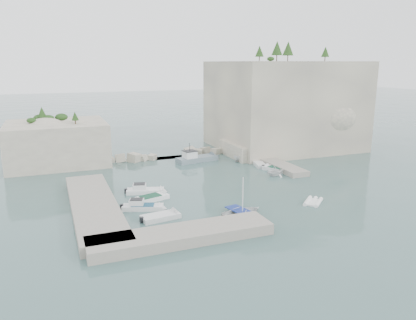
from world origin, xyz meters
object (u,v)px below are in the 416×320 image
object	(u,v)px
tender_east_a	(275,176)
motorboat_c	(151,200)
motorboat_d	(143,210)
tender_east_c	(259,165)
tender_east_b	(276,171)
work_boat	(197,161)
inflatable_dinghy	(313,203)
tender_east_d	(242,161)
rowboat	(242,216)
motorboat_b	(145,193)
motorboat_e	(161,219)

from	to	relation	value
tender_east_a	motorboat_c	bearing A→B (deg)	95.01
motorboat_d	tender_east_c	bearing A→B (deg)	50.81
tender_east_b	work_boat	world-z (taller)	work_boat
inflatable_dinghy	tender_east_d	world-z (taller)	tender_east_d
inflatable_dinghy	tender_east_c	xyz separation A→B (m)	(2.84, 19.00, 0.00)
motorboat_d	rowboat	size ratio (longest dim) A/B	1.05
motorboat_d	rowboat	bearing A→B (deg)	-11.06
motorboat_c	tender_east_c	xyz separation A→B (m)	(21.11, 10.68, 0.00)
motorboat_b	work_boat	xyz separation A→B (m)	(12.41, 14.04, 0.00)
motorboat_c	motorboat_e	bearing A→B (deg)	-111.04
rowboat	work_boat	distance (m)	26.40
motorboat_d	rowboat	world-z (taller)	motorboat_d
tender_east_a	motorboat_b	bearing A→B (deg)	86.30
motorboat_d	tender_east_b	size ratio (longest dim) A/B	1.06
tender_east_b	work_boat	size ratio (longest dim) A/B	0.61
tender_east_b	inflatable_dinghy	bearing A→B (deg)	139.96
tender_east_a	work_boat	size ratio (longest dim) A/B	0.40
motorboat_b	tender_east_c	distance (m)	22.35
motorboat_e	motorboat_b	xyz separation A→B (m)	(0.53, 9.66, 0.00)
motorboat_d	inflatable_dinghy	distance (m)	20.62
tender_east_a	tender_east_c	size ratio (longest dim) A/B	0.66
motorboat_d	inflatable_dinghy	world-z (taller)	motorboat_d
tender_east_a	tender_east_c	world-z (taller)	tender_east_a
motorboat_b	tender_east_a	bearing A→B (deg)	19.19
work_boat	motorboat_c	bearing A→B (deg)	-135.92
tender_east_c	rowboat	bearing A→B (deg)	158.99
tender_east_a	tender_east_d	bearing A→B (deg)	-4.58
motorboat_b	tender_east_b	world-z (taller)	motorboat_b
motorboat_e	rowboat	distance (m)	9.16
motorboat_e	tender_east_a	bearing A→B (deg)	19.01
tender_east_a	tender_east_d	size ratio (longest dim) A/B	0.82
tender_east_a	tender_east_b	world-z (taller)	tender_east_a
motorboat_e	rowboat	world-z (taller)	rowboat
tender_east_a	motorboat_d	bearing A→B (deg)	101.13
rowboat	tender_east_b	size ratio (longest dim) A/B	1.01
motorboat_e	motorboat_d	bearing A→B (deg)	99.16
motorboat_e	tender_east_c	xyz separation A→B (m)	(21.58, 17.18, 0.00)
rowboat	work_boat	world-z (taller)	work_boat
motorboat_e	tender_east_c	bearing A→B (deg)	30.29
motorboat_c	tender_east_a	world-z (taller)	tender_east_a
motorboat_b	rowboat	world-z (taller)	motorboat_b
motorboat_e	tender_east_c	distance (m)	27.59
motorboat_c	inflatable_dinghy	xyz separation A→B (m)	(18.27, -8.32, 0.00)
motorboat_e	motorboat_c	bearing A→B (deg)	77.61
tender_east_d	motorboat_e	bearing A→B (deg)	117.06
motorboat_e	rowboat	xyz separation A→B (m)	(8.84, -2.38, 0.00)
motorboat_b	tender_east_b	xyz separation A→B (m)	(21.95, 3.46, 0.00)
rowboat	tender_east_d	xyz separation A→B (m)	(11.61, 23.69, 0.00)
tender_east_d	work_boat	bearing A→B (deg)	53.24
motorboat_e	inflatable_dinghy	size ratio (longest dim) A/B	1.33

